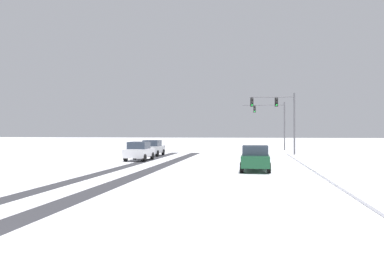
# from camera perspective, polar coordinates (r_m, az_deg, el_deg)

# --- Properties ---
(wheel_track_left_lane) EXTENTS (1.11, 39.49, 0.01)m
(wheel_track_left_lane) POSITION_cam_1_polar(r_m,az_deg,el_deg) (25.45, -5.87, -6.16)
(wheel_track_left_lane) COLOR #38383D
(wheel_track_left_lane) RESTS_ON ground
(wheel_track_right_lane) EXTENTS (0.95, 39.49, 0.01)m
(wheel_track_right_lane) POSITION_cam_1_polar(r_m,az_deg,el_deg) (26.18, -11.08, -5.99)
(wheel_track_right_lane) COLOR #38383D
(wheel_track_right_lane) RESTS_ON ground
(sidewalk_kerb_right) EXTENTS (4.00, 39.49, 0.12)m
(sidewalk_kerb_right) POSITION_cam_1_polar(r_m,az_deg,el_deg) (23.54, 23.21, -6.43)
(sidewalk_kerb_right) COLOR white
(sidewalk_kerb_right) RESTS_ON ground
(traffic_signal_far_right) EXTENTS (5.76, 0.38, 6.50)m
(traffic_signal_far_right) POSITION_cam_1_polar(r_m,az_deg,el_deg) (52.55, 12.00, 1.55)
(traffic_signal_far_right) COLOR #56565B
(traffic_signal_far_right) RESTS_ON ground
(traffic_signal_near_right) EXTENTS (4.67, 0.67, 6.50)m
(traffic_signal_near_right) POSITION_cam_1_polar(r_m,az_deg,el_deg) (40.46, 12.90, 2.42)
(traffic_signal_near_right) COLOR #56565B
(traffic_signal_near_right) RESTS_ON ground
(car_silver_lead) EXTENTS (1.84, 4.10, 1.62)m
(car_silver_lead) POSITION_cam_1_polar(r_m,az_deg,el_deg) (39.37, -5.94, -2.99)
(car_silver_lead) COLOR #B7BABF
(car_silver_lead) RESTS_ON ground
(car_white_second) EXTENTS (1.85, 4.11, 1.62)m
(car_white_second) POSITION_cam_1_polar(r_m,az_deg,el_deg) (33.17, -7.91, -3.44)
(car_white_second) COLOR silver
(car_white_second) RESTS_ON ground
(car_dark_green_third) EXTENTS (1.85, 4.11, 1.62)m
(car_dark_green_third) POSITION_cam_1_polar(r_m,az_deg,el_deg) (24.51, 9.46, -4.46)
(car_dark_green_third) COLOR #194C2D
(car_dark_green_third) RESTS_ON ground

